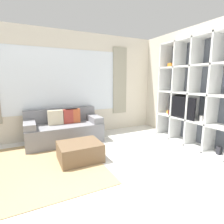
# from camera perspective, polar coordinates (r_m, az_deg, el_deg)

# --- Properties ---
(wall_back) EXTENTS (6.52, 0.11, 2.70)m
(wall_back) POSITION_cam_1_polar(r_m,az_deg,el_deg) (4.71, -15.65, 8.52)
(wall_back) COLOR beige
(wall_back) RESTS_ON ground_plane
(wall_right) EXTENTS (0.07, 4.56, 2.70)m
(wall_right) POSITION_cam_1_polar(r_m,az_deg,el_deg) (4.62, 24.75, 7.84)
(wall_right) COLOR beige
(wall_right) RESTS_ON ground_plane
(area_rug) EXTENTS (2.41, 2.25, 0.01)m
(area_rug) POSITION_cam_1_polar(r_m,az_deg,el_deg) (3.45, -25.71, -16.03)
(area_rug) COLOR tan
(area_rug) RESTS_ON ground_plane
(shelving_unit) EXTENTS (0.42, 1.88, 2.38)m
(shelving_unit) POSITION_cam_1_polar(r_m,az_deg,el_deg) (4.32, 25.29, 5.35)
(shelving_unit) COLOR #515660
(shelving_unit) RESTS_ON ground_plane
(couch_main) EXTENTS (1.73, 0.84, 0.79)m
(couch_main) POSITION_cam_1_polar(r_m,az_deg,el_deg) (4.39, -15.35, -5.45)
(couch_main) COLOR gray
(couch_main) RESTS_ON ground_plane
(ottoman) EXTENTS (0.76, 0.63, 0.34)m
(ottoman) POSITION_cam_1_polar(r_m,az_deg,el_deg) (3.39, -10.43, -12.56)
(ottoman) COLOR brown
(ottoman) RESTS_ON ground_plane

